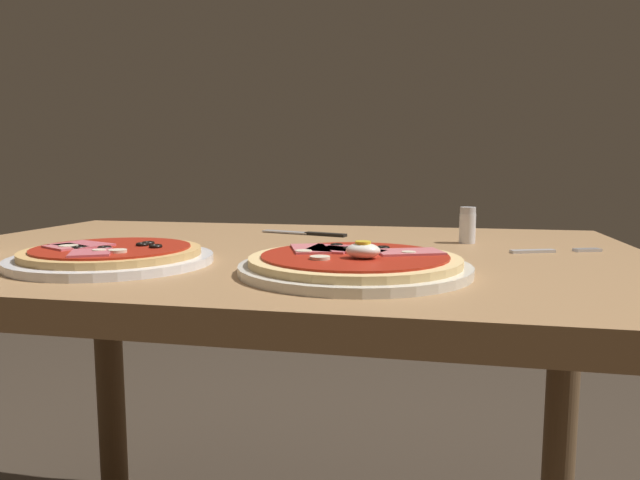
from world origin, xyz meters
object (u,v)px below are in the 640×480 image
at_px(knife, 309,233).
at_px(salt_shaker, 467,225).
at_px(pizza_across_left, 112,256).
at_px(fork, 549,251).
at_px(dining_table, 275,310).
at_px(pizza_foreground, 355,264).

distance_m(knife, salt_shaker, 0.32).
bearing_deg(pizza_across_left, fork, 21.06).
xyz_separation_m(fork, salt_shaker, (-0.13, 0.09, 0.03)).
bearing_deg(salt_shaker, pizza_across_left, -146.62).
bearing_deg(dining_table, knife, 86.30).
xyz_separation_m(dining_table, pizza_foreground, (0.17, -0.20, 0.12)).
relative_size(dining_table, knife, 6.40).
relative_size(pizza_foreground, salt_shaker, 4.61).
relative_size(pizza_foreground, pizza_across_left, 1.07).
relative_size(pizza_across_left, salt_shaker, 4.30).
height_order(fork, knife, knife).
relative_size(fork, knife, 0.79).
bearing_deg(pizza_foreground, salt_shaker, 64.67).
distance_m(dining_table, knife, 0.24).
height_order(pizza_foreground, fork, pizza_foreground).
height_order(pizza_across_left, fork, pizza_across_left).
bearing_deg(pizza_across_left, knife, 63.87).
bearing_deg(salt_shaker, knife, 167.65).
relative_size(pizza_foreground, knife, 1.60).
relative_size(pizza_across_left, knife, 1.50).
height_order(pizza_foreground, pizza_across_left, pizza_foreground).
xyz_separation_m(dining_table, salt_shaker, (0.33, 0.14, 0.14)).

